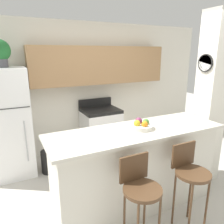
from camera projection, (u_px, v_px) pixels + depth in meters
ground_plane at (135, 204)px, 2.95m from camera, size 14.00×14.00×0.00m
wall_back at (90, 79)px, 4.30m from camera, size 5.60×0.38×2.55m
pillar_right at (210, 101)px, 3.27m from camera, size 0.38×0.32×2.55m
counter_bar at (136, 168)px, 2.81m from camera, size 2.23×0.72×1.07m
refrigerator at (9, 123)px, 3.51m from camera, size 0.66×0.72×1.76m
stove_range at (101, 131)px, 4.38m from camera, size 0.71×0.60×1.07m
bar_stool_left at (140, 190)px, 2.13m from camera, size 0.38×0.38×1.00m
bar_stool_right at (190, 174)px, 2.42m from camera, size 0.38×0.38×1.00m
fruit_bowl at (141, 125)px, 2.70m from camera, size 0.29×0.29×0.12m
trash_bin at (50, 161)px, 3.71m from camera, size 0.28×0.28×0.38m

